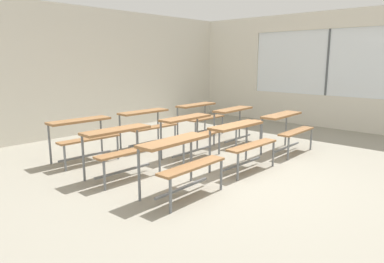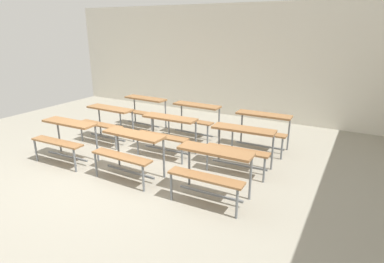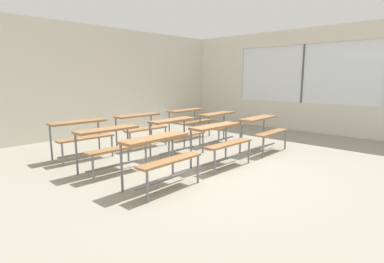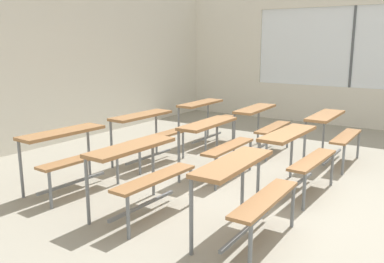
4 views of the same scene
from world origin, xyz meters
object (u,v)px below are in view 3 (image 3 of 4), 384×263
(desk_bench_r0c1, at_px, (220,135))
(desk_bench_r1c2, at_px, (221,121))
(desk_bench_r1c0, at_px, (111,139))
(desk_bench_r0c2, at_px, (263,126))
(desk_bench_r1c1, at_px, (176,128))
(desk_bench_r2c0, at_px, (81,130))
(desk_bench_r2c2, at_px, (189,116))
(desk_bench_r0c0, at_px, (160,150))
(desk_bench_r2c1, at_px, (141,123))

(desk_bench_r0c1, relative_size, desk_bench_r1c2, 0.98)
(desk_bench_r1c0, bearing_deg, desk_bench_r0c2, -19.10)
(desk_bench_r1c0, height_order, desk_bench_r1c1, same)
(desk_bench_r1c2, bearing_deg, desk_bench_r0c1, -145.31)
(desk_bench_r2c0, relative_size, desk_bench_r2c2, 1.01)
(desk_bench_r0c0, distance_m, desk_bench_r1c2, 3.20)
(desk_bench_r1c1, bearing_deg, desk_bench_r0c1, -90.49)
(desk_bench_r1c1, distance_m, desk_bench_r2c1, 1.17)
(desk_bench_r2c0, xyz_separation_m, desk_bench_r2c1, (1.45, -0.01, 0.00))
(desk_bench_r0c1, bearing_deg, desk_bench_r2c0, 124.00)
(desk_bench_r1c1, bearing_deg, desk_bench_r2c0, 140.25)
(desk_bench_r0c0, distance_m, desk_bench_r2c2, 3.77)
(desk_bench_r1c0, xyz_separation_m, desk_bench_r2c1, (1.51, 1.18, 0.00))
(desk_bench_r0c0, height_order, desk_bench_r1c1, same)
(desk_bench_r0c2, height_order, desk_bench_r1c0, same)
(desk_bench_r1c0, relative_size, desk_bench_r1c1, 1.00)
(desk_bench_r1c1, distance_m, desk_bench_r2c0, 1.90)
(desk_bench_r1c0, distance_m, desk_bench_r1c2, 3.06)
(desk_bench_r2c0, bearing_deg, desk_bench_r1c1, -36.21)
(desk_bench_r0c2, xyz_separation_m, desk_bench_r1c2, (0.00, 1.16, 0.00))
(desk_bench_r1c1, bearing_deg, desk_bench_r1c0, 179.11)
(desk_bench_r0c2, bearing_deg, desk_bench_r1c2, 88.58)
(desk_bench_r1c0, distance_m, desk_bench_r2c1, 1.92)
(desk_bench_r0c1, relative_size, desk_bench_r1c0, 1.00)
(desk_bench_r2c0, bearing_deg, desk_bench_r0c0, -86.99)
(desk_bench_r0c2, height_order, desk_bench_r2c0, same)
(desk_bench_r1c2, height_order, desk_bench_r2c0, same)
(desk_bench_r0c0, xyz_separation_m, desk_bench_r2c2, (2.99, 2.30, 0.00))
(desk_bench_r1c2, relative_size, desk_bench_r2c2, 1.01)
(desk_bench_r0c0, relative_size, desk_bench_r2c2, 1.00)
(desk_bench_r0c1, xyz_separation_m, desk_bench_r1c1, (-0.02, 1.13, 0.00))
(desk_bench_r2c1, distance_m, desk_bench_r2c2, 1.57)
(desk_bench_r0c0, height_order, desk_bench_r0c2, same)
(desk_bench_r1c0, bearing_deg, desk_bench_r1c1, 1.55)
(desk_bench_r0c0, distance_m, desk_bench_r1c1, 1.87)
(desk_bench_r0c2, bearing_deg, desk_bench_r2c2, 88.04)
(desk_bench_r0c0, height_order, desk_bench_r1c0, same)
(desk_bench_r1c0, distance_m, desk_bench_r2c2, 3.28)
(desk_bench_r0c0, bearing_deg, desk_bench_r1c0, 92.74)
(desk_bench_r0c1, relative_size, desk_bench_r2c0, 0.99)
(desk_bench_r0c1, bearing_deg, desk_bench_r1c0, 145.30)
(desk_bench_r1c1, relative_size, desk_bench_r2c1, 1.00)
(desk_bench_r2c1, bearing_deg, desk_bench_r1c0, -140.66)
(desk_bench_r0c0, distance_m, desk_bench_r2c0, 2.36)
(desk_bench_r0c1, bearing_deg, desk_bench_r2c2, 56.94)
(desk_bench_r0c2, height_order, desk_bench_r1c1, same)
(desk_bench_r2c0, xyz_separation_m, desk_bench_r2c2, (3.02, -0.06, 0.00))
(desk_bench_r2c2, bearing_deg, desk_bench_r1c1, -145.14)
(desk_bench_r0c2, xyz_separation_m, desk_bench_r2c0, (-3.00, 2.32, 0.00))
(desk_bench_r1c0, bearing_deg, desk_bench_r0c0, -84.43)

